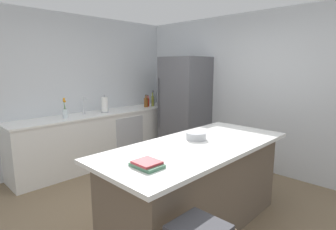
# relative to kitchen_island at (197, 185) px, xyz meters

# --- Properties ---
(ground_plane) EXTENTS (7.20, 7.20, 0.00)m
(ground_plane) POSITION_rel_kitchen_island_xyz_m (-0.36, -0.17, -0.47)
(ground_plane) COLOR #7A664C
(wall_rear) EXTENTS (6.00, 0.10, 2.60)m
(wall_rear) POSITION_rel_kitchen_island_xyz_m (-0.36, 2.08, 0.83)
(wall_rear) COLOR silver
(wall_rear) RESTS_ON ground_plane
(wall_left) EXTENTS (0.10, 6.00, 2.60)m
(wall_left) POSITION_rel_kitchen_island_xyz_m (-2.81, -0.17, 0.83)
(wall_left) COLOR silver
(wall_left) RESTS_ON ground_plane
(counter_run_left) EXTENTS (0.64, 3.13, 0.92)m
(counter_run_left) POSITION_rel_kitchen_island_xyz_m (-2.45, 0.38, -0.01)
(counter_run_left) COLOR silver
(counter_run_left) RESTS_ON ground_plane
(kitchen_island) EXTENTS (0.98, 2.24, 0.93)m
(kitchen_island) POSITION_rel_kitchen_island_xyz_m (0.00, 0.00, 0.00)
(kitchen_island) COLOR brown
(kitchen_island) RESTS_ON ground_plane
(refrigerator) EXTENTS (0.77, 0.74, 1.90)m
(refrigerator) POSITION_rel_kitchen_island_xyz_m (-1.62, 1.68, 0.48)
(refrigerator) COLOR #56565B
(refrigerator) RESTS_ON ground_plane
(sink_faucet) EXTENTS (0.15, 0.05, 0.30)m
(sink_faucet) POSITION_rel_kitchen_island_xyz_m (-2.50, 0.08, 0.61)
(sink_faucet) COLOR silver
(sink_faucet) RESTS_ON counter_run_left
(flower_vase) EXTENTS (0.07, 0.07, 0.32)m
(flower_vase) POSITION_rel_kitchen_island_xyz_m (-2.40, -0.31, 0.56)
(flower_vase) COLOR silver
(flower_vase) RESTS_ON counter_run_left
(paper_towel_roll) EXTENTS (0.14, 0.14, 0.31)m
(paper_towel_roll) POSITION_rel_kitchen_island_xyz_m (-2.43, 0.44, 0.58)
(paper_towel_roll) COLOR gray
(paper_towel_roll) RESTS_ON counter_run_left
(wine_bottle) EXTENTS (0.07, 0.07, 0.40)m
(wine_bottle) POSITION_rel_kitchen_island_xyz_m (-2.46, 1.84, 0.61)
(wine_bottle) COLOR #19381E
(wine_bottle) RESTS_ON counter_run_left
(syrup_bottle) EXTENTS (0.06, 0.06, 0.29)m
(syrup_bottle) POSITION_rel_kitchen_island_xyz_m (-2.36, 1.75, 0.57)
(syrup_bottle) COLOR #5B3319
(syrup_bottle) RESTS_ON counter_run_left
(soda_bottle) EXTENTS (0.07, 0.07, 0.30)m
(soda_bottle) POSITION_rel_kitchen_island_xyz_m (-2.46, 1.64, 0.58)
(soda_bottle) COLOR silver
(soda_bottle) RESTS_ON counter_run_left
(olive_oil_bottle) EXTENTS (0.05, 0.05, 0.29)m
(olive_oil_bottle) POSITION_rel_kitchen_island_xyz_m (-2.37, 1.54, 0.57)
(olive_oil_bottle) COLOR olive
(olive_oil_bottle) RESTS_ON counter_run_left
(hot_sauce_bottle) EXTENTS (0.05, 0.05, 0.23)m
(hot_sauce_bottle) POSITION_rel_kitchen_island_xyz_m (-2.42, 1.45, 0.54)
(hot_sauce_bottle) COLOR red
(hot_sauce_bottle) RESTS_ON counter_run_left
(whiskey_bottle) EXTENTS (0.08, 0.08, 0.25)m
(whiskey_bottle) POSITION_rel_kitchen_island_xyz_m (-2.37, 1.36, 0.55)
(whiskey_bottle) COLOR brown
(whiskey_bottle) RESTS_ON counter_run_left
(cookbook_stack) EXTENTS (0.26, 0.19, 0.05)m
(cookbook_stack) POSITION_rel_kitchen_island_xyz_m (0.10, -0.79, 0.48)
(cookbook_stack) COLOR #4C7F60
(cookbook_stack) RESTS_ON kitchen_island
(mixing_bowl) EXTENTS (0.23, 0.23, 0.08)m
(mixing_bowl) POSITION_rel_kitchen_island_xyz_m (-0.13, 0.14, 0.50)
(mixing_bowl) COLOR #B2B5BA
(mixing_bowl) RESTS_ON kitchen_island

